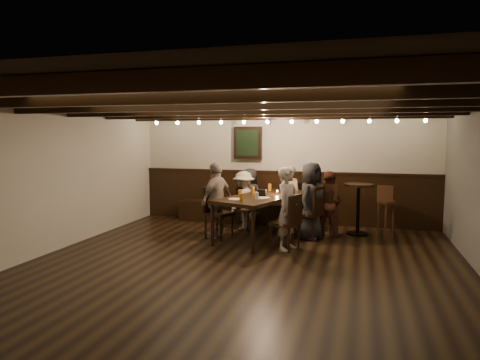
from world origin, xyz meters
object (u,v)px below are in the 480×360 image
(person_left_near, at_px, (244,200))
(person_right_far, at_px, (288,209))
(chair_left_far, at_px, (218,222))
(bar_stool_left, at_px, (331,216))
(chair_right_far, at_px, (286,232))
(person_bench_left, at_px, (250,196))
(person_right_near, at_px, (311,201))
(person_left_far, at_px, (217,200))
(chair_left_near, at_px, (245,217))
(high_top_table, at_px, (358,201))
(chair_right_near, at_px, (309,223))
(person_bench_right, at_px, (328,203))
(dining_table, at_px, (263,199))
(person_bench_centre, at_px, (290,197))
(bar_stool_right, at_px, (385,218))

(person_left_near, bearing_deg, person_right_far, 59.04)
(chair_left_far, distance_m, bar_stool_left, 2.16)
(person_right_far, bearing_deg, chair_right_far, 90.00)
(person_bench_left, distance_m, person_right_near, 1.71)
(person_bench_left, height_order, bar_stool_left, person_bench_left)
(person_left_far, bearing_deg, person_right_far, 90.00)
(person_right_far, distance_m, bar_stool_left, 1.42)
(chair_left_near, relative_size, high_top_table, 0.85)
(chair_left_near, distance_m, person_bench_left, 0.60)
(person_bench_left, bearing_deg, person_left_far, 96.34)
(chair_right_near, xyz_separation_m, person_bench_left, (-1.39, 0.95, 0.31))
(person_right_near, height_order, high_top_table, person_right_near)
(chair_left_far, height_order, person_bench_left, person_bench_left)
(chair_right_far, bearing_deg, person_bench_right, -7.61)
(chair_left_near, relative_size, person_left_near, 0.71)
(chair_left_far, xyz_separation_m, person_right_near, (1.68, 0.38, 0.42))
(dining_table, distance_m, bar_stool_left, 1.37)
(chair_left_far, height_order, person_left_far, person_left_far)
(dining_table, distance_m, person_bench_left, 1.28)
(person_bench_centre, bearing_deg, chair_left_near, 39.89)
(chair_left_far, height_order, person_bench_centre, person_bench_centre)
(person_left_far, xyz_separation_m, person_right_far, (1.42, -0.48, -0.01))
(bar_stool_left, bearing_deg, person_left_near, -176.72)
(person_right_far, xyz_separation_m, bar_stool_left, (0.63, 1.23, -0.32))
(chair_left_near, height_order, person_bench_centre, person_bench_centre)
(bar_stool_left, bearing_deg, person_bench_right, -169.86)
(person_left_far, distance_m, person_right_near, 1.75)
(person_bench_left, bearing_deg, person_left_near, 108.43)
(person_bench_left, distance_m, person_left_far, 1.36)
(bar_stool_right, bearing_deg, bar_stool_left, -164.26)
(person_left_far, relative_size, high_top_table, 1.43)
(chair_left_near, distance_m, bar_stool_right, 2.73)
(bar_stool_left, bearing_deg, chair_left_near, -176.43)
(person_bench_left, distance_m, person_left_near, 0.47)
(chair_right_near, height_order, person_right_far, person_right_far)
(person_bench_centre, distance_m, person_left_far, 1.68)
(person_bench_left, xyz_separation_m, person_right_far, (1.13, -1.81, 0.09))
(dining_table, relative_size, person_left_far, 1.64)
(high_top_table, bearing_deg, person_right_far, -128.16)
(person_right_far, relative_size, bar_stool_right, 1.38)
(person_bench_left, distance_m, person_bench_right, 1.80)
(chair_left_near, xyz_separation_m, person_left_near, (-0.03, 0.01, 0.34))
(person_right_near, distance_m, person_right_far, 0.90)
(dining_table, height_order, person_bench_centre, person_bench_centre)
(chair_right_near, distance_m, person_bench_left, 1.71)
(person_bench_right, xyz_separation_m, person_right_far, (-0.58, -1.23, 0.08))
(chair_left_near, distance_m, person_left_far, 1.01)
(person_bench_centre, height_order, high_top_table, person_bench_centre)
(chair_right_near, relative_size, person_bench_centre, 0.76)
(person_bench_centre, relative_size, high_top_table, 1.32)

